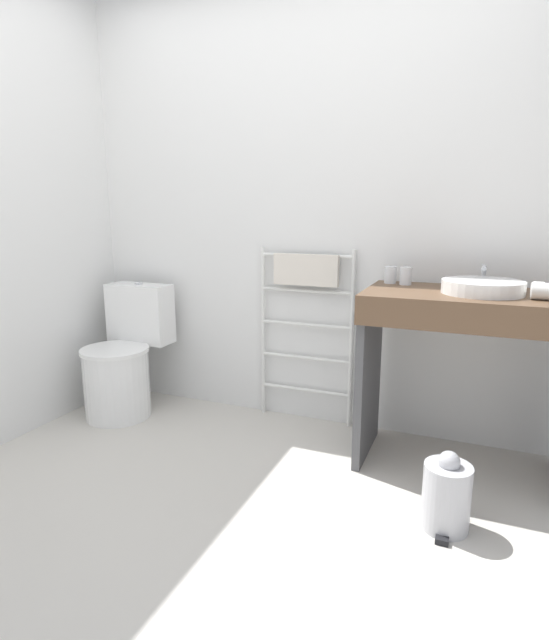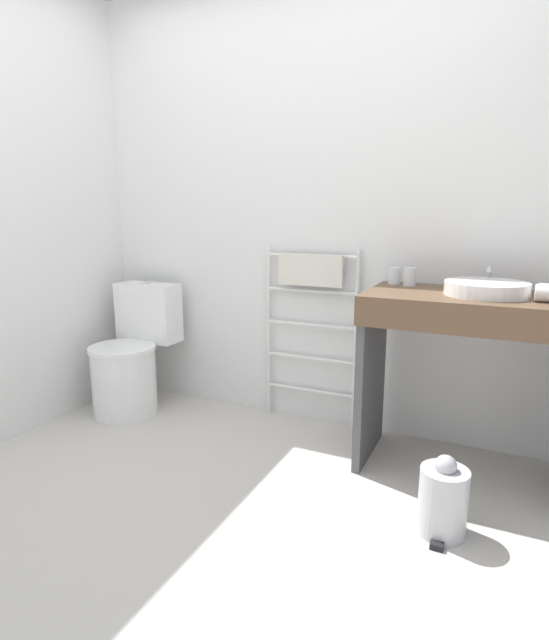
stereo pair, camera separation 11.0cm
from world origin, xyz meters
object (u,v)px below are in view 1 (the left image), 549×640
Objects in this scene: toilet at (124,361)px; sink_basin at (483,287)px; cup_near_edge at (406,276)px; cup_near_wall at (390,275)px; towel_radiator at (305,300)px; trash_bin at (446,495)px.

toilet is 2.22× the size of sink_basin.
toilet is 1.78m from cup_near_edge.
cup_near_edge is at bearing 156.38° from sink_basin.
toilet is 1.70m from cup_near_wall.
toilet is at bearing -173.15° from cup_near_edge.
sink_basin is at bearing 1.12° from toilet.
towel_radiator reaches higher than sink_basin.
towel_radiator is at bearing 15.68° from toilet.
sink_basin reaches higher than toilet.
toilet is 1.20m from towel_radiator.
cup_near_edge is at bearing -10.37° from towel_radiator.
toilet is at bearing -164.32° from towel_radiator.
sink_basin is 4.12× the size of cup_near_wall.
cup_near_wall is (0.49, -0.08, 0.18)m from towel_radiator.
cup_near_edge is 1.08m from trash_bin.
sink_basin is 0.93m from trash_bin.
toilet reaches higher than trash_bin.
cup_near_edge is (1.66, 0.20, 0.59)m from toilet.
sink_basin is 0.48m from cup_near_wall.
towel_radiator is 0.99m from sink_basin.
towel_radiator is 0.61m from cup_near_edge.
sink_basin is (0.94, -0.27, 0.17)m from towel_radiator.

